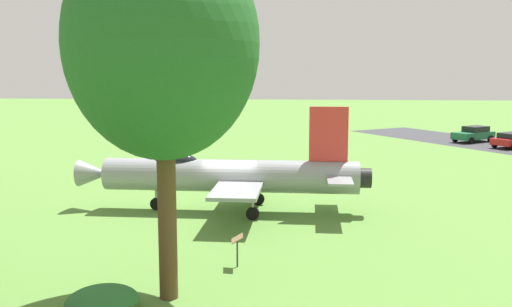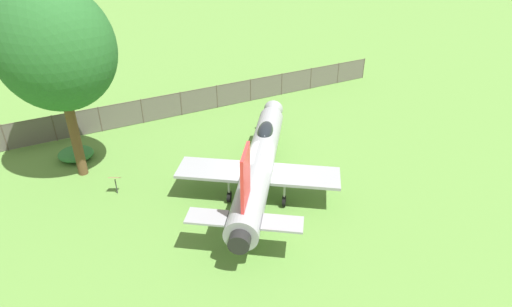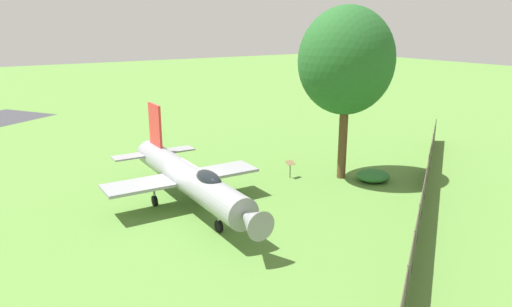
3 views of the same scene
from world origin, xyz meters
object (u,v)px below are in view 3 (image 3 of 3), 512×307
object	(u,v)px
info_plaque	(290,165)
shade_tree	(347,61)
shrub_near_fence	(373,176)
display_jet	(190,178)

from	to	relation	value
info_plaque	shade_tree	bearing A→B (deg)	148.12
shrub_near_fence	info_plaque	bearing A→B (deg)	-39.70
info_plaque	shrub_near_fence	bearing A→B (deg)	140.30
shade_tree	shrub_near_fence	bearing A→B (deg)	127.44
shade_tree	display_jet	bearing A→B (deg)	-1.38
display_jet	shrub_near_fence	size ratio (longest dim) A/B	6.47
display_jet	info_plaque	world-z (taller)	display_jet
display_jet	shrub_near_fence	distance (m)	12.11
shrub_near_fence	shade_tree	bearing A→B (deg)	-52.56
display_jet	shade_tree	distance (m)	12.07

